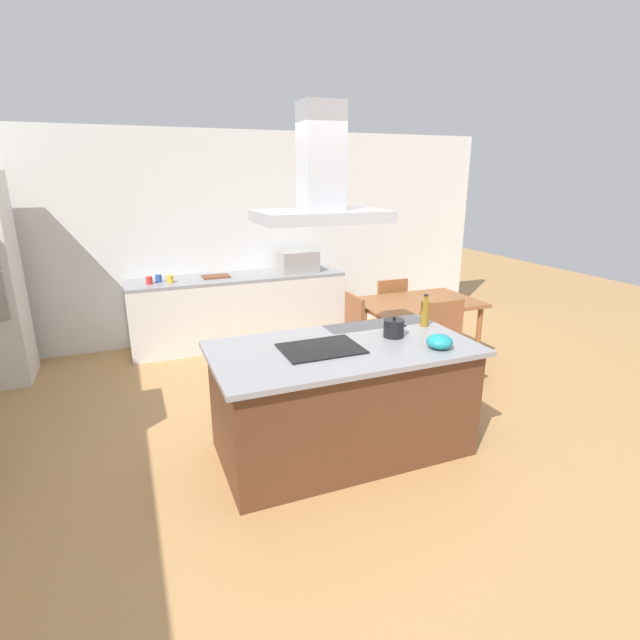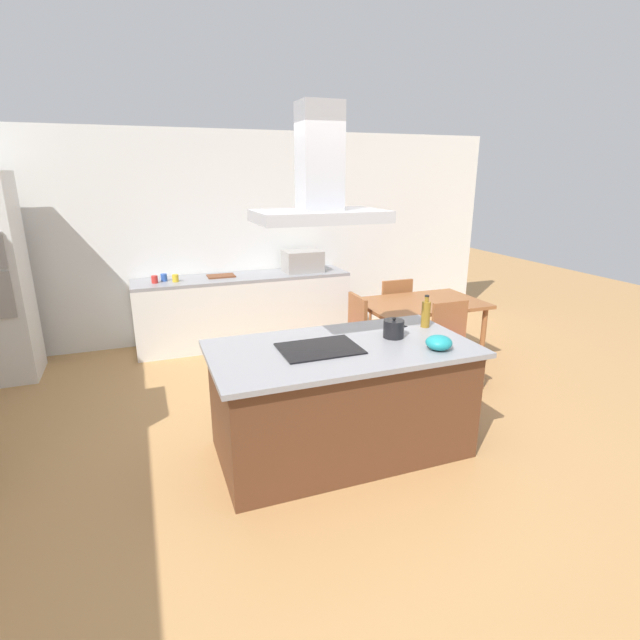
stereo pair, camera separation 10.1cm
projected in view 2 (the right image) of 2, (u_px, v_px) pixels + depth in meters
name	position (u px, v px, depth m)	size (l,w,h in m)	color
ground	(288.00, 379.00, 5.32)	(16.00, 16.00, 0.00)	tan
wall_back	(248.00, 237.00, 6.49)	(7.20, 0.10, 2.70)	white
kitchen_island	(341.00, 399.00, 3.85)	(2.03, 1.08, 0.90)	#59331E
cooktop	(319.00, 348.00, 3.65)	(0.60, 0.44, 0.01)	black
tea_kettle	(394.00, 329.00, 3.90)	(0.22, 0.17, 0.17)	black
olive_oil_bottle	(426.00, 314.00, 4.15)	(0.08, 0.08, 0.28)	olive
mixing_bowl	(439.00, 343.00, 3.63)	(0.20, 0.20, 0.11)	teal
back_counter	(245.00, 309.00, 6.37)	(2.75, 0.62, 0.90)	silver
countertop_microwave	(303.00, 261.00, 6.47)	(0.50, 0.38, 0.28)	#9E9993
coffee_mug_red	(155.00, 279.00, 5.82)	(0.08, 0.08, 0.09)	red
coffee_mug_blue	(164.00, 277.00, 5.93)	(0.08, 0.08, 0.09)	#2D56B2
coffee_mug_yellow	(175.00, 278.00, 5.89)	(0.08, 0.08, 0.09)	gold
cutting_board	(221.00, 276.00, 6.19)	(0.34, 0.24, 0.02)	brown
dining_table	(421.00, 309.00, 5.60)	(1.40, 0.90, 0.75)	#995B33
chair_facing_island	(454.00, 339.00, 5.05)	(0.42, 0.42, 0.89)	purple
chair_facing_back_wall	(392.00, 307.00, 6.24)	(0.42, 0.42, 0.89)	purple
chair_at_left_end	(348.00, 330.00, 5.34)	(0.42, 0.42, 0.89)	purple
range_hood	(319.00, 184.00, 3.30)	(0.90, 0.55, 0.78)	#ADADB2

